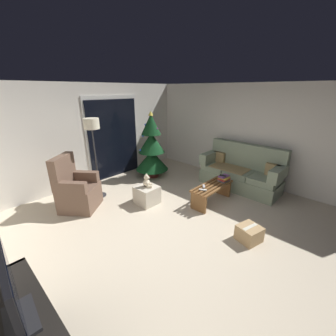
# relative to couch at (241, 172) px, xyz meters

# --- Properties ---
(ground_plane) EXTENTS (7.00, 7.00, 0.00)m
(ground_plane) POSITION_rel_couch_xyz_m (-2.32, -0.00, -0.40)
(ground_plane) COLOR beige
(wall_back) EXTENTS (5.72, 0.12, 2.50)m
(wall_back) POSITION_rel_couch_xyz_m (-2.32, 3.06, 0.85)
(wall_back) COLOR silver
(wall_back) RESTS_ON ground
(wall_right) EXTENTS (0.12, 6.00, 2.50)m
(wall_right) POSITION_rel_couch_xyz_m (0.54, -0.00, 0.85)
(wall_right) COLOR silver
(wall_right) RESTS_ON ground
(patio_door_frame) EXTENTS (1.60, 0.02, 2.20)m
(patio_door_frame) POSITION_rel_couch_xyz_m (-1.66, 2.98, 0.70)
(patio_door_frame) COLOR silver
(patio_door_frame) RESTS_ON ground
(patio_door_glass) EXTENTS (1.50, 0.02, 2.10)m
(patio_door_glass) POSITION_rel_couch_xyz_m (-1.66, 2.97, 0.65)
(patio_door_glass) COLOR black
(patio_door_glass) RESTS_ON ground
(couch) EXTENTS (0.81, 1.95, 1.08)m
(couch) POSITION_rel_couch_xyz_m (0.00, 0.00, 0.00)
(couch) COLOR gray
(couch) RESTS_ON ground
(coffee_table) EXTENTS (1.10, 0.40, 0.41)m
(coffee_table) POSITION_rel_couch_xyz_m (-1.17, 0.09, -0.13)
(coffee_table) COLOR brown
(coffee_table) RESTS_ON ground
(remote_white) EXTENTS (0.11, 0.16, 0.02)m
(remote_white) POSITION_rel_couch_xyz_m (-1.52, 0.09, 0.02)
(remote_white) COLOR silver
(remote_white) RESTS_ON coffee_table
(remote_silver) EXTENTS (0.15, 0.13, 0.02)m
(remote_silver) POSITION_rel_couch_xyz_m (-1.37, 0.18, 0.02)
(remote_silver) COLOR #ADADB2
(remote_silver) RESTS_ON coffee_table
(book_stack) EXTENTS (0.27, 0.21, 0.13)m
(book_stack) POSITION_rel_couch_xyz_m (-0.81, 0.02, 0.07)
(book_stack) COLOR #4C4C51
(book_stack) RESTS_ON coffee_table
(cell_phone) EXTENTS (0.09, 0.15, 0.01)m
(cell_phone) POSITION_rel_couch_xyz_m (-0.83, 0.05, 0.14)
(cell_phone) COLOR black
(cell_phone) RESTS_ON book_stack
(christmas_tree) EXTENTS (0.90, 0.90, 1.82)m
(christmas_tree) POSITION_rel_couch_xyz_m (-1.04, 2.14, 0.41)
(christmas_tree) COLOR #4C1E19
(christmas_tree) RESTS_ON ground
(armchair) EXTENTS (0.96, 0.96, 1.13)m
(armchair) POSITION_rel_couch_xyz_m (-3.28, 1.99, 0.00)
(armchair) COLOR brown
(armchair) RESTS_ON ground
(floor_lamp) EXTENTS (0.32, 0.32, 1.78)m
(floor_lamp) POSITION_rel_couch_xyz_m (-2.69, 2.15, 1.11)
(floor_lamp) COLOR #2D2D30
(floor_lamp) RESTS_ON ground
(television) EXTENTS (0.23, 0.84, 0.61)m
(television) POSITION_rel_couch_xyz_m (-4.81, -0.57, 0.69)
(television) COLOR black
(television) RESTS_ON media_shelf
(ottoman) EXTENTS (0.44, 0.44, 0.39)m
(ottoman) POSITION_rel_couch_xyz_m (-2.16, 1.09, -0.21)
(ottoman) COLOR beige
(ottoman) RESTS_ON ground
(teddy_bear_cream) EXTENTS (0.21, 0.21, 0.29)m
(teddy_bear_cream) POSITION_rel_couch_xyz_m (-2.15, 1.09, 0.11)
(teddy_bear_cream) COLOR beige
(teddy_bear_cream) RESTS_ON ottoman
(cardboard_box_taped_mid_floor) EXTENTS (0.42, 0.41, 0.26)m
(cardboard_box_taped_mid_floor) POSITION_rel_couch_xyz_m (-1.84, -1.05, -0.27)
(cardboard_box_taped_mid_floor) COLOR tan
(cardboard_box_taped_mid_floor) RESTS_ON ground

